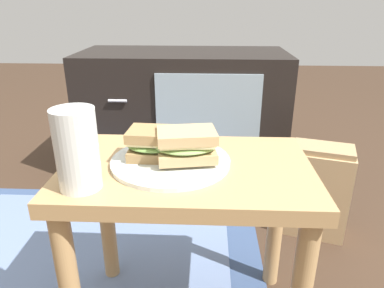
# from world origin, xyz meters

# --- Properties ---
(side_table) EXTENTS (0.56, 0.36, 0.46)m
(side_table) POSITION_xyz_m (0.00, 0.00, 0.37)
(side_table) COLOR tan
(side_table) RESTS_ON ground
(tv_cabinet) EXTENTS (0.96, 0.46, 0.58)m
(tv_cabinet) POSITION_xyz_m (-0.07, 0.95, 0.29)
(tv_cabinet) COLOR black
(tv_cabinet) RESTS_ON ground
(area_rug) EXTENTS (1.20, 0.67, 0.01)m
(area_rug) POSITION_xyz_m (-0.37, 0.32, 0.00)
(area_rug) COLOR #384C72
(area_rug) RESTS_ON ground
(plate) EXTENTS (0.27, 0.27, 0.01)m
(plate) POSITION_xyz_m (-0.04, 0.01, 0.47)
(plate) COLOR silver
(plate) RESTS_ON side_table
(sandwich_front) EXTENTS (0.12, 0.09, 0.07)m
(sandwich_front) POSITION_xyz_m (-0.08, 0.02, 0.50)
(sandwich_front) COLOR #9E7A4C
(sandwich_front) RESTS_ON plate
(sandwich_back) EXTENTS (0.15, 0.12, 0.07)m
(sandwich_back) POSITION_xyz_m (0.00, -0.01, 0.51)
(sandwich_back) COLOR tan
(sandwich_back) RESTS_ON plate
(beer_glass) EXTENTS (0.08, 0.08, 0.16)m
(beer_glass) POSITION_xyz_m (-0.20, -0.11, 0.54)
(beer_glass) COLOR silver
(beer_glass) RESTS_ON side_table
(paper_bag) EXTENTS (0.24, 0.18, 0.34)m
(paper_bag) POSITION_xyz_m (0.44, 0.41, 0.17)
(paper_bag) COLOR tan
(paper_bag) RESTS_ON ground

